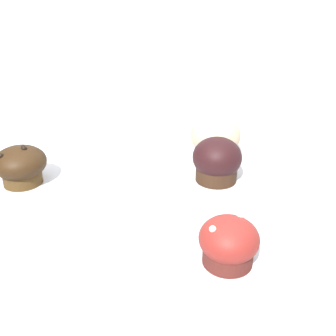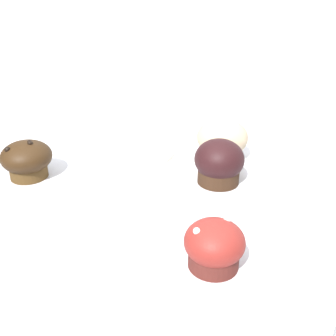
# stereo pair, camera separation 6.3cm
# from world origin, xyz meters

# --- Properties ---
(wall_back) EXTENTS (3.20, 0.10, 1.80)m
(wall_back) POSITION_xyz_m (0.00, 0.60, 0.90)
(wall_back) COLOR #B2B7BC
(wall_back) RESTS_ON ground
(display_counter) EXTENTS (1.00, 0.64, 0.91)m
(display_counter) POSITION_xyz_m (0.00, 0.00, 0.46)
(display_counter) COLOR silver
(display_counter) RESTS_ON ground
(muffin_front_center) EXTENTS (0.10, 0.10, 0.09)m
(muffin_front_center) POSITION_xyz_m (0.23, 0.04, 0.95)
(muffin_front_center) COLOR #321F12
(muffin_front_center) RESTS_ON display_counter
(muffin_back_left) EXTENTS (0.09, 0.09, 0.07)m
(muffin_back_left) POSITION_xyz_m (0.33, -0.20, 0.95)
(muffin_back_left) COLOR #4F1F19
(muffin_back_left) RESTS_ON display_counter
(muffin_back_right) EXTENTS (0.11, 0.11, 0.09)m
(muffin_back_right) POSITION_xyz_m (0.19, 0.15, 0.95)
(muffin_back_right) COLOR silver
(muffin_back_right) RESTS_ON display_counter
(muffin_front_left) EXTENTS (0.10, 0.10, 0.08)m
(muffin_front_left) POSITION_xyz_m (-0.11, -0.14, 0.95)
(muffin_front_left) COLOR #473116
(muffin_front_left) RESTS_ON display_counter
(serving_plate) EXTENTS (0.20, 0.20, 0.01)m
(serving_plate) POSITION_xyz_m (-0.01, 0.07, 0.92)
(serving_plate) COLOR beige
(serving_plate) RESTS_ON display_counter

